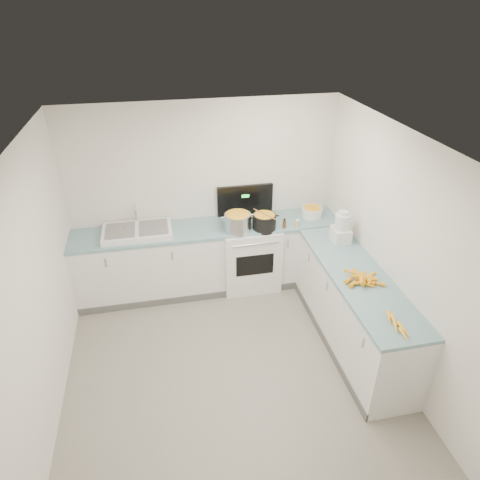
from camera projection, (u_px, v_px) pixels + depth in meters
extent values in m
cube|color=white|center=(209.00, 259.00, 5.80)|extent=(3.50, 0.60, 0.90)
cube|color=#7BA5AE|center=(208.00, 228.00, 5.57)|extent=(3.50, 0.62, 0.04)
cube|color=white|center=(353.00, 310.00, 4.87)|extent=(0.60, 2.20, 0.90)
cube|color=#7BA5AE|center=(359.00, 276.00, 4.64)|extent=(0.62, 2.20, 0.04)
cube|color=white|center=(249.00, 255.00, 5.88)|extent=(0.76, 0.65, 0.90)
cube|color=black|center=(245.00, 200.00, 5.78)|extent=(0.76, 0.05, 0.42)
cube|color=white|center=(137.00, 231.00, 5.38)|extent=(0.86, 0.52, 0.07)
cube|color=slate|center=(120.00, 230.00, 5.33)|extent=(0.36, 0.42, 0.01)
cube|color=slate|center=(153.00, 227.00, 5.40)|extent=(0.36, 0.42, 0.01)
cylinder|color=silver|center=(136.00, 213.00, 5.49)|extent=(0.03, 0.03, 0.24)
cylinder|color=silver|center=(238.00, 223.00, 5.44)|extent=(0.38, 0.38, 0.25)
cylinder|color=black|center=(264.00, 222.00, 5.49)|extent=(0.33, 0.33, 0.21)
cylinder|color=#AD7A47|center=(265.00, 214.00, 5.43)|extent=(0.21, 0.35, 0.02)
cylinder|color=white|center=(312.00, 212.00, 5.79)|extent=(0.37, 0.37, 0.13)
cylinder|color=#593319|center=(284.00, 224.00, 5.51)|extent=(0.05, 0.05, 0.11)
cylinder|color=#E5B266|center=(297.00, 224.00, 5.55)|extent=(0.05, 0.05, 0.08)
cube|color=white|center=(341.00, 235.00, 5.20)|extent=(0.20, 0.24, 0.17)
cylinder|color=silver|center=(342.00, 222.00, 5.11)|extent=(0.19, 0.19, 0.19)
cylinder|color=white|center=(344.00, 213.00, 5.05)|extent=(0.11, 0.11, 0.04)
cone|color=#FFAF1F|center=(351.00, 279.00, 4.51)|extent=(0.20, 0.14, 0.05)
cone|color=#FFAF1F|center=(365.00, 279.00, 4.52)|extent=(0.20, 0.05, 0.04)
cone|color=#FFAF1F|center=(362.00, 277.00, 4.55)|extent=(0.16, 0.15, 0.04)
cone|color=#FFAF1F|center=(367.00, 280.00, 4.49)|extent=(0.14, 0.18, 0.05)
cone|color=#FFAF1F|center=(355.00, 284.00, 4.43)|extent=(0.18, 0.07, 0.05)
cone|color=#FFAF1F|center=(372.00, 281.00, 4.48)|extent=(0.18, 0.13, 0.04)
cone|color=#FFAF1F|center=(369.00, 285.00, 4.42)|extent=(0.15, 0.14, 0.04)
cone|color=#FFAF1F|center=(364.00, 280.00, 4.50)|extent=(0.05, 0.18, 0.04)
cone|color=#FFAF1F|center=(362.00, 278.00, 4.53)|extent=(0.10, 0.17, 0.04)
cone|color=#FFAF1F|center=(354.00, 282.00, 4.45)|extent=(0.17, 0.15, 0.05)
cone|color=#FFAF1F|center=(365.00, 279.00, 4.52)|extent=(0.09, 0.22, 0.05)
cone|color=#FFAF1F|center=(375.00, 283.00, 4.45)|extent=(0.20, 0.15, 0.05)
cone|color=#FFAF1F|center=(366.00, 279.00, 4.51)|extent=(0.17, 0.13, 0.05)
cone|color=#FFAF1F|center=(357.00, 275.00, 4.57)|extent=(0.06, 0.20, 0.05)
cone|color=#FFAF1F|center=(361.00, 276.00, 4.53)|extent=(0.08, 0.20, 0.04)
cone|color=#FFAF1F|center=(362.00, 276.00, 4.50)|extent=(0.11, 0.18, 0.04)
cone|color=#FFAF1F|center=(364.00, 279.00, 4.48)|extent=(0.17, 0.06, 0.05)
cone|color=#FFAF1F|center=(361.00, 279.00, 4.44)|extent=(0.09, 0.20, 0.05)
cone|color=#FFAF1F|center=(365.00, 277.00, 4.51)|extent=(0.10, 0.19, 0.05)
cone|color=#FFAF1F|center=(355.00, 276.00, 4.49)|extent=(0.18, 0.10, 0.05)
cone|color=#FFAF1F|center=(365.00, 278.00, 4.47)|extent=(0.11, 0.19, 0.04)
cone|color=#FFAF1F|center=(352.00, 272.00, 4.55)|extent=(0.15, 0.14, 0.04)
cone|color=#FFAF1F|center=(368.00, 279.00, 4.47)|extent=(0.20, 0.10, 0.04)
cone|color=#FFAF1F|center=(368.00, 276.00, 4.49)|extent=(0.21, 0.13, 0.05)
cone|color=yellow|center=(404.00, 335.00, 3.78)|extent=(0.06, 0.17, 0.04)
cone|color=yellow|center=(404.00, 330.00, 3.84)|extent=(0.04, 0.19, 0.04)
cone|color=yellow|center=(396.00, 326.00, 3.88)|extent=(0.11, 0.20, 0.04)
cone|color=yellow|center=(394.00, 321.00, 3.93)|extent=(0.09, 0.20, 0.04)
cone|color=yellow|center=(389.00, 317.00, 3.98)|extent=(0.10, 0.17, 0.04)
cube|color=tan|center=(123.00, 232.00, 5.27)|extent=(0.03, 0.03, 0.00)
cube|color=tan|center=(115.00, 235.00, 5.22)|extent=(0.03, 0.04, 0.00)
cube|color=tan|center=(127.00, 228.00, 5.37)|extent=(0.01, 0.05, 0.00)
cube|color=tan|center=(115.00, 233.00, 5.26)|extent=(0.05, 0.01, 0.00)
cube|color=tan|center=(120.00, 229.00, 5.36)|extent=(0.04, 0.02, 0.00)
cube|color=tan|center=(117.00, 226.00, 5.40)|extent=(0.03, 0.03, 0.00)
cube|color=tan|center=(124.00, 233.00, 5.25)|extent=(0.04, 0.01, 0.00)
cube|color=tan|center=(124.00, 233.00, 5.26)|extent=(0.02, 0.05, 0.00)
cube|color=tan|center=(122.00, 232.00, 5.29)|extent=(0.03, 0.03, 0.00)
cube|color=tan|center=(118.00, 226.00, 5.42)|extent=(0.06, 0.02, 0.00)
cube|color=tan|center=(121.00, 229.00, 5.34)|extent=(0.03, 0.04, 0.00)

